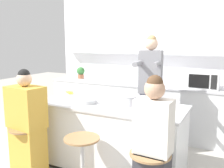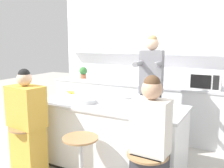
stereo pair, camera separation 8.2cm
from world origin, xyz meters
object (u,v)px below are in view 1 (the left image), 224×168
Objects in this scene: cooking_pot at (130,100)px; juice_carton at (152,101)px; person_seated_near at (153,154)px; microwave at (203,80)px; kitchen_island at (109,136)px; fruit_bowl at (88,101)px; bar_stool_leftmost at (27,150)px; potted_plant at (81,72)px; banana_bunch at (70,92)px; coffee_cup_near at (164,106)px; person_cooking at (150,95)px; bar_stool_center at (82,162)px; person_wrapped_blanket at (27,128)px.

juice_carton reaches higher than cooking_pot.
person_seated_near reaches higher than microwave.
fruit_bowl reaches higher than kitchen_island.
bar_stool_leftmost is 2.39m from potted_plant.
fruit_bowl is (-0.52, -0.17, -0.04)m from cooking_pot.
bar_stool_leftmost is 4.03× the size of banana_bunch.
coffee_cup_near is at bearing -100.38° from microwave.
coffee_cup_near reaches higher than bar_stool_leftmost.
person_cooking reaches higher than kitchen_island.
bar_stool_center is 2.76× the size of potted_plant.
microwave is at bearing 57.57° from person_wrapped_blanket.
person_cooking reaches higher than coffee_cup_near.
person_wrapped_blanket is 2.77× the size of microwave.
potted_plant is at bearing 113.92° from person_wrapped_blanket.
bar_stool_leftmost is at bearing -131.01° from fruit_bowl.
coffee_cup_near is at bearing 32.07° from person_wrapped_blanket.
bar_stool_leftmost is 1.75m from coffee_cup_near.
bar_stool_leftmost is 0.48× the size of person_wrapped_blanket.
potted_plant is (-1.44, 2.15, 0.69)m from bar_stool_center.
person_cooking is at bearing 112.14° from person_seated_near.
bar_stool_center is 6.39× the size of coffee_cup_near.
kitchen_island is at bearing -18.94° from banana_bunch.
potted_plant is (-1.76, 0.82, 0.16)m from person_cooking.
fruit_bowl is at bearing -53.69° from potted_plant.
kitchen_island is 1.43× the size of person_wrapped_blanket.
coffee_cup_near is (0.71, 0.03, 0.48)m from kitchen_island.
kitchen_island is 8.18× the size of potted_plant.
coffee_cup_near is 0.63× the size of banana_bunch.
banana_bunch is at bearing 131.42° from bar_stool_center.
kitchen_island is 0.65m from bar_stool_center.
fruit_bowl is at bearing -172.63° from coffee_cup_near.
person_wrapped_blanket is 2.30m from potted_plant.
person_wrapped_blanket is at bearing -151.38° from juice_carton.
banana_bunch is at bearing -167.98° from person_cooking.
bar_stool_center is at bearing -48.58° from banana_bunch.
potted_plant is (-2.41, 0.04, -0.01)m from microwave.
person_wrapped_blanket is at bearing -144.65° from cooking_pot.
person_wrapped_blanket is 0.98m from banana_bunch.
fruit_bowl is (-0.26, 0.56, 0.54)m from bar_stool_center.
bar_stool_leftmost is 2.80× the size of fruit_bowl.
person_seated_near is (0.80, -0.66, 0.20)m from kitchen_island.
cooking_pot is (0.25, 0.08, 0.50)m from kitchen_island.
fruit_bowl is 0.83m from juice_carton.
coffee_cup_near reaches higher than banana_bunch.
person_seated_near is 8.51× the size of banana_bunch.
fruit_bowl is at bearing -33.89° from banana_bunch.
cooking_pot is at bearing 178.04° from juice_carton.
person_cooking is 1.45m from person_seated_near.
banana_bunch reaches higher than bar_stool_center.
person_cooking is at bearing -24.95° from potted_plant.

